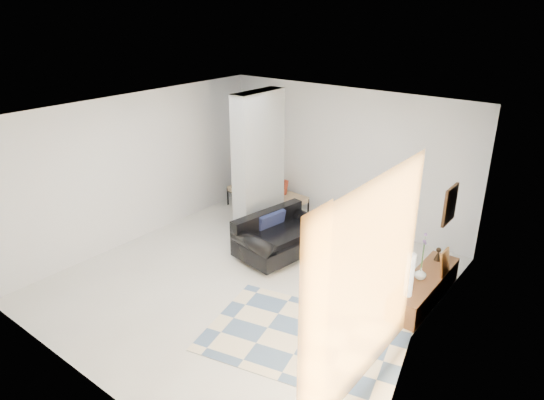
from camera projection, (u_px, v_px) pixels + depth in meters
The scene contains 17 objects.
floor at pixel (250, 279), 8.13m from camera, with size 6.00×6.00×0.00m, color beige.
ceiling at pixel (247, 113), 7.07m from camera, with size 6.00×6.00×0.00m, color white.
wall_back at pixel (345, 157), 9.79m from camera, with size 6.00×6.00×0.00m, color silver.
wall_front at pixel (74, 283), 5.41m from camera, with size 6.00×6.00×0.00m, color silver.
wall_left at pixel (138, 168), 9.16m from camera, with size 6.00×6.00×0.00m, color silver.
wall_right at pixel (416, 254), 6.03m from camera, with size 6.00×6.00×0.00m, color silver.
partition_column at pixel (259, 164), 9.39m from camera, with size 0.35×1.20×2.80m, color #9A9FA1.
hallway_door at pixel (263, 157), 11.10m from camera, with size 0.85×0.06×2.04m, color silver.
curtain at pixel (367, 288), 5.22m from camera, with size 2.55×2.55×0.00m, color gold.
wall_art at pixel (450, 205), 6.84m from camera, with size 0.04×0.45×0.55m, color #361F0E.
media_console at pixel (424, 288), 7.51m from camera, with size 0.45×1.81×0.80m.
loveseat at pixel (279, 236), 8.82m from camera, with size 1.22×1.78×0.76m.
daybed at pixel (267, 192), 10.69m from camera, with size 1.84×0.89×0.77m.
area_rug at pixel (304, 338), 6.68m from camera, with size 2.67×1.78×0.01m, color beige.
cylinder_lamp at pixel (410, 275), 6.84m from camera, with size 0.12×0.12×0.66m, color white.
bronze_figurine at pixel (438, 254), 7.87m from camera, with size 0.11×0.11×0.23m, color black, non-canonical shape.
vase at pixel (420, 273), 7.34m from camera, with size 0.18×0.18×0.19m, color white.
Camera 1 is at (4.61, -5.31, 4.31)m, focal length 32.00 mm.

